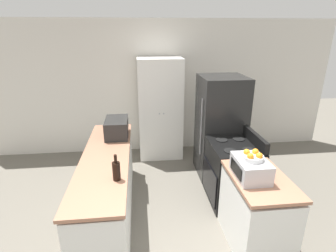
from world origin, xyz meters
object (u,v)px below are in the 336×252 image
(pantry_cabinet, at_px, (160,109))
(microwave, at_px, (117,128))
(stove, at_px, (232,172))
(refrigerator, at_px, (220,127))
(toaster_oven, at_px, (251,168))
(fruit_bowl, at_px, (253,156))
(wine_bottle, at_px, (116,170))

(pantry_cabinet, height_order, microwave, pantry_cabinet)
(stove, relative_size, refrigerator, 0.61)
(microwave, relative_size, toaster_oven, 1.17)
(microwave, height_order, fruit_bowl, fruit_bowl)
(stove, bearing_deg, wine_bottle, -155.09)
(refrigerator, distance_m, microwave, 1.71)
(stove, height_order, microwave, microwave)
(pantry_cabinet, bearing_deg, stove, -60.83)
(refrigerator, bearing_deg, fruit_bowl, -95.81)
(fruit_bowl, bearing_deg, pantry_cabinet, 107.46)
(stove, relative_size, microwave, 2.00)
(stove, height_order, wine_bottle, wine_bottle)
(refrigerator, relative_size, wine_bottle, 5.82)
(refrigerator, bearing_deg, microwave, -171.10)
(stove, bearing_deg, toaster_oven, -99.10)
(stove, bearing_deg, refrigerator, 87.33)
(refrigerator, distance_m, wine_bottle, 2.21)
(refrigerator, bearing_deg, wine_bottle, -136.41)
(wine_bottle, bearing_deg, fruit_bowl, -4.57)
(pantry_cabinet, bearing_deg, wine_bottle, -105.74)
(refrigerator, height_order, microwave, refrigerator)
(stove, xyz_separation_m, wine_bottle, (-1.56, -0.73, 0.54))
(fruit_bowl, bearing_deg, wine_bottle, 175.43)
(toaster_oven, bearing_deg, refrigerator, 84.03)
(microwave, distance_m, fruit_bowl, 2.05)
(toaster_oven, bearing_deg, microwave, 137.83)
(stove, xyz_separation_m, fruit_bowl, (-0.13, -0.84, 0.69))
(refrigerator, relative_size, toaster_oven, 3.85)
(microwave, relative_size, wine_bottle, 1.78)
(wine_bottle, relative_size, fruit_bowl, 1.29)
(microwave, xyz_separation_m, fruit_bowl, (1.51, -1.38, 0.12))
(pantry_cabinet, bearing_deg, fruit_bowl, -72.54)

